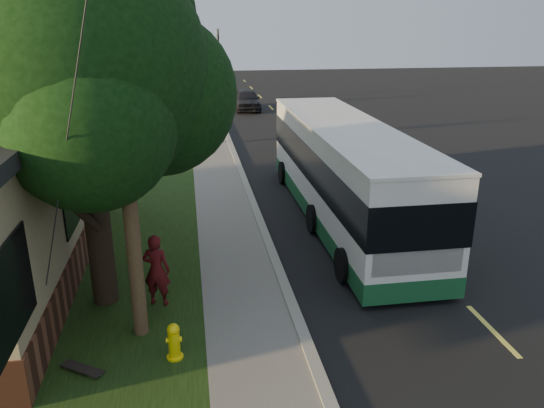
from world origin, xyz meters
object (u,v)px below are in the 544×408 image
Objects in this scene: skateboard_spare at (83,369)px; bare_tree_far at (173,82)px; transit_bus at (344,170)px; dumpster at (34,193)px; fire_hydrant at (174,341)px; leafy_tree at (83,74)px; skateboarder at (156,270)px; bare_tree_near at (159,106)px; traffic_signal at (219,60)px; distant_car at (247,99)px; utility_pole at (121,113)px.

bare_tree_far is at bearing 87.58° from skateboard_spare.
transit_bus is 10.23m from dumpster.
bare_tree_far reaches higher than transit_bus.
bare_tree_far is (-0.40, 30.00, 1.57)m from fire_hydrant.
leafy_tree is at bearing 87.87° from skateboard_spare.
skateboard_spare is (-1.68, -0.17, -0.30)m from fire_hydrant.
skateboarder reaches higher than dumpster.
bare_tree_near is 10.02m from dumpster.
traffic_signal reaches higher than skateboarder.
bare_tree_near reaches higher than bare_tree_far.
skateboarder is at bearing -96.25° from traffic_signal.
leafy_tree is at bearing -63.26° from dumpster.
distant_car is at bearing 76.63° from leafy_tree.
utility_pole is at bearing -63.08° from dumpster.
skateboarder is 27.68m from distant_car.
utility_pole is 4.70× the size of dumpster.
bare_tree_near is 15.92m from skateboarder.
bare_tree_near is 5.04× the size of skateboard_spare.
dumpster reaches higher than skateboard_spare.
bare_tree_far is at bearing 174.92° from distant_car.
leafy_tree is 1.80× the size of distant_car.
transit_bus is 10.04m from skateboard_spare.
transit_bus is (6.21, -11.14, -0.48)m from bare_tree_near.
distant_car is at bearing 65.25° from dumpster.
dumpster is (-3.11, 6.17, -4.39)m from leafy_tree.
fire_hydrant is 0.87× the size of skateboard_spare.
fire_hydrant is at bearing -87.14° from bare_tree_near.
traffic_signal is (3.10, 34.00, 2.73)m from fire_hydrant.
transit_bus is at bearing -85.33° from traffic_signal.
bare_tree_near reaches higher than skateboard_spare.
bare_tree_near is at bearing 67.61° from dumpster.
skateboard_spare is at bearing 77.92° from skateboarder.
skateboarder is (0.32, 1.14, -3.71)m from utility_pole.
skateboarder is at bearing -89.98° from bare_tree_far.
bare_tree_near is at bearing 87.56° from skateboard_spare.
leafy_tree is 1.94× the size of bare_tree_far.
bare_tree_near is (0.67, 15.35, -3.02)m from leafy_tree.
fire_hydrant is at bearing 117.42° from skateboarder.
traffic_signal is 27.27m from transit_bus.
traffic_signal is (4.00, 16.00, 1.01)m from bare_tree_near.
distant_car is (5.67, 11.32, -1.41)m from bare_tree_near.
fire_hydrant is at bearing -89.24° from bare_tree_far.
skateboarder is at bearing -140.33° from transit_bus.
utility_pole is 5.35× the size of skateboarder.
fire_hydrant is 1.71m from skateboard_spare.
distant_car is at bearing 80.76° from fire_hydrant.
fire_hydrant is at bearing -59.33° from leafy_tree.
transit_bus is at bearing -86.23° from distant_car.
skateboard_spare is (-1.28, -30.17, -1.87)m from bare_tree_far.
bare_tree_near is at bearing -71.06° from skateboarder.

